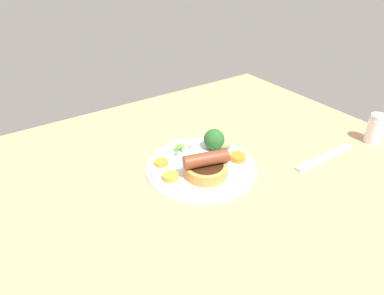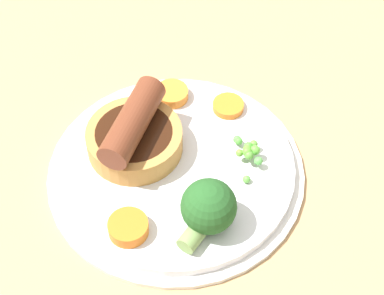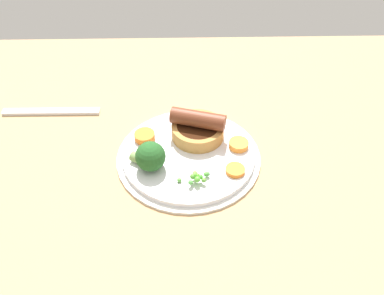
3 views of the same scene
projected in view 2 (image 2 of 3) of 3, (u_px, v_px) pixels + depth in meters
dining_table at (181, 140)px, 64.19cm from camera, size 110.00×80.00×3.00cm
dinner_plate at (180, 170)px, 59.25cm from camera, size 23.72×23.72×1.40cm
sausage_pudding at (134, 135)px, 58.30cm from camera, size 9.48×8.85×5.16cm
pea_pile at (248, 152)px, 58.23cm from camera, size 5.07×2.75×1.82cm
broccoli_floret_near at (208, 208)px, 52.92cm from camera, size 5.91×4.89×4.74cm
carrot_slice_2 at (128, 227)px, 53.70cm from camera, size 3.76×3.76×1.23cm
carrot_slice_3 at (172, 94)px, 63.42cm from camera, size 3.64×3.64×1.04cm
carrot_slice_5 at (228, 106)px, 62.63cm from camera, size 4.29×4.29×0.72cm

